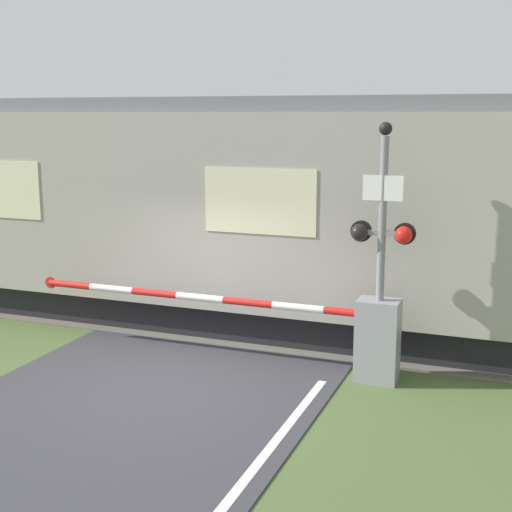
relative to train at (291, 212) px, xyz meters
name	(u,v)px	position (x,y,z in m)	size (l,w,h in m)	color
ground_plane	(160,387)	(-0.77, -3.54, -2.07)	(80.00, 80.00, 0.00)	#4C6033
track_bed	(251,319)	(-0.77, 0.00, -2.05)	(36.00, 3.20, 0.13)	#666056
train	(291,212)	(0.00, 0.00, 0.00)	(18.39, 3.19, 4.05)	black
crossing_barrier	(344,332)	(1.53, -2.17, -1.40)	(6.00, 0.44, 1.20)	gray
signal_post	(382,238)	(2.04, -2.19, 0.02)	(0.91, 0.26, 3.68)	gray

